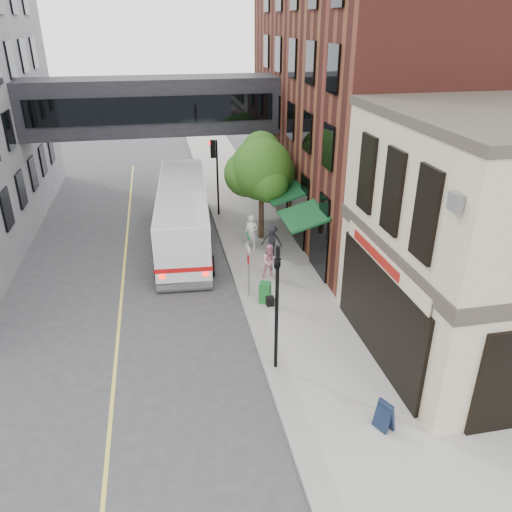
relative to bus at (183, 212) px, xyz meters
name	(u,v)px	position (x,y,z in m)	size (l,w,h in m)	color
ground	(278,412)	(1.89, -13.56, -1.70)	(120.00, 120.00, 0.00)	#38383A
sidewalk_main	(254,232)	(3.89, 0.44, -1.63)	(4.00, 60.00, 0.15)	gray
brick_building	(393,98)	(11.86, 1.44, 5.28)	(13.76, 18.00, 14.00)	#55221A
skyway_bridge	(153,106)	(-1.11, 4.44, 4.80)	(14.00, 3.18, 3.00)	black
traffic_signal_near	(276,294)	(2.25, -11.56, 1.28)	(0.44, 0.22, 4.60)	black
traffic_signal_far	(215,163)	(2.15, 3.44, 1.63)	(0.53, 0.28, 4.50)	black
street_sign_pole	(248,257)	(2.28, -6.56, 0.23)	(0.08, 0.75, 3.00)	gray
street_tree	(261,169)	(4.08, -0.34, 2.21)	(3.80, 3.20, 5.60)	#382619
lane_marking	(123,277)	(-3.11, -3.56, -1.70)	(0.12, 40.00, 0.01)	#D8CC4C
bus	(183,212)	(0.00, 0.00, 0.00)	(3.34, 11.45, 3.04)	silver
pedestrian_a	(251,232)	(3.29, -1.91, -0.65)	(0.66, 0.43, 1.81)	white
pedestrian_b	(270,261)	(3.54, -5.16, -0.74)	(0.79, 0.61, 1.62)	pink
pedestrian_c	(272,241)	(4.12, -2.91, -0.74)	(1.06, 0.61, 1.63)	black
newspaper_box	(265,293)	(2.84, -7.29, -1.10)	(0.45, 0.40, 0.90)	#166025
sandwich_board	(385,415)	(4.70, -14.93, -1.10)	(0.33, 0.51, 0.92)	black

